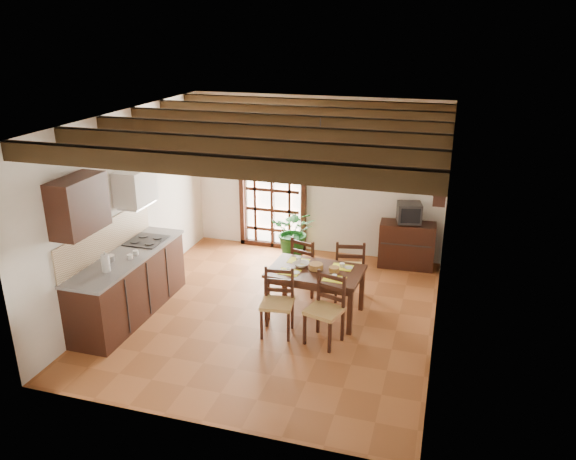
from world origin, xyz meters
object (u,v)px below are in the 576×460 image
at_px(dining_table, 316,276).
at_px(chair_far_right, 349,280).
at_px(chair_near_left, 277,314).
at_px(sideboard, 407,245).
at_px(kitchen_counter, 129,284).
at_px(chair_far_left, 308,275).
at_px(crt_tv, 409,213).
at_px(potted_plant, 295,233).
at_px(pendant_lamp, 319,173).
at_px(chair_near_right, 324,322).

bearing_deg(dining_table, chair_far_right, 63.63).
height_order(dining_table, chair_far_right, chair_far_right).
xyz_separation_m(chair_near_left, chair_far_right, (0.73, 1.29, 0.02)).
distance_m(chair_near_left, sideboard, 3.10).
bearing_deg(kitchen_counter, chair_far_left, 32.02).
bearing_deg(crt_tv, kitchen_counter, -154.29).
bearing_deg(crt_tv, potted_plant, -179.70).
distance_m(chair_far_right, sideboard, 1.62).
distance_m(chair_far_left, pendant_lamp, 1.90).
xyz_separation_m(sideboard, pendant_lamp, (-1.08, -2.00, 1.69)).
distance_m(dining_table, chair_far_left, 0.81).
bearing_deg(kitchen_counter, pendant_lamp, 18.03).
height_order(dining_table, chair_far_left, chair_far_left).
xyz_separation_m(chair_near_right, crt_tv, (0.79, 2.77, 0.68)).
bearing_deg(kitchen_counter, potted_plant, 53.87).
xyz_separation_m(chair_near_left, crt_tv, (1.44, 2.74, 0.69)).
bearing_deg(kitchen_counter, dining_table, 15.97).
xyz_separation_m(chair_near_left, chair_far_left, (0.07, 1.32, 0.00)).
bearing_deg(chair_near_right, chair_far_right, 103.24).
xyz_separation_m(kitchen_counter, sideboard, (3.62, 2.83, -0.08)).
bearing_deg(chair_near_right, chair_near_left, -166.72).
relative_size(sideboard, pendant_lamp, 1.09).
xyz_separation_m(kitchen_counter, potted_plant, (1.76, 2.41, 0.10)).
distance_m(kitchen_counter, crt_tv, 4.62).
distance_m(chair_far_right, potted_plant, 1.57).
bearing_deg(pendant_lamp, dining_table, -90.00).
relative_size(chair_far_left, pendant_lamp, 1.09).
xyz_separation_m(sideboard, potted_plant, (-1.87, -0.42, 0.18)).
height_order(dining_table, chair_near_left, chair_near_left).
relative_size(sideboard, potted_plant, 0.43).
relative_size(kitchen_counter, chair_near_right, 2.41).
relative_size(kitchen_counter, dining_table, 1.68).
height_order(kitchen_counter, pendant_lamp, pendant_lamp).
height_order(chair_far_right, crt_tv, crt_tv).
distance_m(crt_tv, potted_plant, 1.95).
relative_size(chair_near_left, chair_far_right, 0.93).
height_order(kitchen_counter, chair_far_left, kitchen_counter).
xyz_separation_m(kitchen_counter, chair_far_left, (2.25, 1.41, -0.18)).
bearing_deg(chair_near_left, crt_tv, 54.81).
bearing_deg(pendant_lamp, chair_near_right, -69.53).
relative_size(kitchen_counter, chair_far_left, 2.44).
height_order(kitchen_counter, chair_far_right, kitchen_counter).
bearing_deg(potted_plant, kitchen_counter, -126.13).
relative_size(crt_tv, potted_plant, 0.21).
bearing_deg(sideboard, potted_plant, -170.20).
bearing_deg(pendant_lamp, kitchen_counter, -161.97).
bearing_deg(pendant_lamp, potted_plant, 116.45).
bearing_deg(pendant_lamp, chair_far_left, 116.67).
distance_m(chair_near_left, potted_plant, 2.38).
relative_size(kitchen_counter, pendant_lamp, 2.66).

